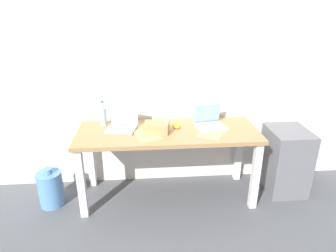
{
  "coord_description": "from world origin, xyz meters",
  "views": [
    {
      "loc": [
        -0.22,
        -2.68,
        1.89
      ],
      "look_at": [
        0.0,
        0.0,
        0.8
      ],
      "focal_mm": 31.59,
      "sensor_mm": 36.0,
      "label": 1
    }
  ],
  "objects_px": {
    "desk": "(168,140)",
    "beer_bottle": "(103,116)",
    "laptop_left": "(122,125)",
    "laptop_right": "(210,122)",
    "water_cooler_jug": "(51,188)",
    "filing_cabinet": "(285,160)",
    "computer_mouse": "(176,126)",
    "cardboard_box": "(156,128)"
  },
  "relations": [
    {
      "from": "laptop_left",
      "to": "laptop_right",
      "type": "distance_m",
      "value": 0.89
    },
    {
      "from": "beer_bottle",
      "to": "filing_cabinet",
      "type": "height_order",
      "value": "beer_bottle"
    },
    {
      "from": "beer_bottle",
      "to": "computer_mouse",
      "type": "xyz_separation_m",
      "value": [
        0.74,
        -0.15,
        -0.08
      ]
    },
    {
      "from": "computer_mouse",
      "to": "filing_cabinet",
      "type": "height_order",
      "value": "computer_mouse"
    },
    {
      "from": "laptop_left",
      "to": "filing_cabinet",
      "type": "bearing_deg",
      "value": -1.92
    },
    {
      "from": "cardboard_box",
      "to": "water_cooler_jug",
      "type": "distance_m",
      "value": 1.25
    },
    {
      "from": "beer_bottle",
      "to": "cardboard_box",
      "type": "relative_size",
      "value": 1.08
    },
    {
      "from": "computer_mouse",
      "to": "water_cooler_jug",
      "type": "bearing_deg",
      "value": 157.69
    },
    {
      "from": "laptop_left",
      "to": "cardboard_box",
      "type": "height_order",
      "value": "laptop_left"
    },
    {
      "from": "desk",
      "to": "beer_bottle",
      "type": "bearing_deg",
      "value": 161.51
    },
    {
      "from": "computer_mouse",
      "to": "filing_cabinet",
      "type": "relative_size",
      "value": 0.14
    },
    {
      "from": "beer_bottle",
      "to": "laptop_left",
      "type": "bearing_deg",
      "value": -33.9
    },
    {
      "from": "laptop_right",
      "to": "filing_cabinet",
      "type": "relative_size",
      "value": 0.46
    },
    {
      "from": "filing_cabinet",
      "to": "desk",
      "type": "bearing_deg",
      "value": -178.76
    },
    {
      "from": "laptop_right",
      "to": "water_cooler_jug",
      "type": "height_order",
      "value": "laptop_right"
    },
    {
      "from": "desk",
      "to": "water_cooler_jug",
      "type": "distance_m",
      "value": 1.28
    },
    {
      "from": "beer_bottle",
      "to": "water_cooler_jug",
      "type": "bearing_deg",
      "value": -153.45
    },
    {
      "from": "laptop_right",
      "to": "cardboard_box",
      "type": "distance_m",
      "value": 0.56
    },
    {
      "from": "computer_mouse",
      "to": "filing_cabinet",
      "type": "bearing_deg",
      "value": -29.38
    },
    {
      "from": "laptop_right",
      "to": "water_cooler_jug",
      "type": "relative_size",
      "value": 0.79
    },
    {
      "from": "beer_bottle",
      "to": "filing_cabinet",
      "type": "relative_size",
      "value": 0.36
    },
    {
      "from": "desk",
      "to": "beer_bottle",
      "type": "relative_size",
      "value": 7.06
    },
    {
      "from": "computer_mouse",
      "to": "cardboard_box",
      "type": "xyz_separation_m",
      "value": [
        -0.21,
        -0.1,
        0.03
      ]
    },
    {
      "from": "laptop_right",
      "to": "beer_bottle",
      "type": "xyz_separation_m",
      "value": [
        -1.08,
        0.14,
        0.06
      ]
    },
    {
      "from": "beer_bottle",
      "to": "cardboard_box",
      "type": "height_order",
      "value": "beer_bottle"
    },
    {
      "from": "beer_bottle",
      "to": "filing_cabinet",
      "type": "distance_m",
      "value": 1.99
    },
    {
      "from": "laptop_left",
      "to": "desk",
      "type": "bearing_deg",
      "value": -10.69
    },
    {
      "from": "laptop_left",
      "to": "beer_bottle",
      "type": "xyz_separation_m",
      "value": [
        -0.2,
        0.13,
        0.05
      ]
    },
    {
      "from": "desk",
      "to": "cardboard_box",
      "type": "relative_size",
      "value": 7.6
    },
    {
      "from": "computer_mouse",
      "to": "water_cooler_jug",
      "type": "distance_m",
      "value": 1.42
    },
    {
      "from": "desk",
      "to": "laptop_right",
      "type": "xyz_separation_m",
      "value": [
        0.43,
        0.08,
        0.15
      ]
    },
    {
      "from": "computer_mouse",
      "to": "cardboard_box",
      "type": "relative_size",
      "value": 0.42
    },
    {
      "from": "water_cooler_jug",
      "to": "filing_cabinet",
      "type": "bearing_deg",
      "value": 1.95
    },
    {
      "from": "laptop_right",
      "to": "computer_mouse",
      "type": "distance_m",
      "value": 0.34
    },
    {
      "from": "desk",
      "to": "computer_mouse",
      "type": "relative_size",
      "value": 17.87
    },
    {
      "from": "water_cooler_jug",
      "to": "filing_cabinet",
      "type": "height_order",
      "value": "filing_cabinet"
    },
    {
      "from": "cardboard_box",
      "to": "water_cooler_jug",
      "type": "height_order",
      "value": "cardboard_box"
    },
    {
      "from": "laptop_right",
      "to": "water_cooler_jug",
      "type": "bearing_deg",
      "value": -175.16
    },
    {
      "from": "beer_bottle",
      "to": "desk",
      "type": "bearing_deg",
      "value": -18.49
    },
    {
      "from": "filing_cabinet",
      "to": "water_cooler_jug",
      "type": "bearing_deg",
      "value": -178.05
    },
    {
      "from": "laptop_left",
      "to": "cardboard_box",
      "type": "relative_size",
      "value": 1.42
    },
    {
      "from": "laptop_right",
      "to": "computer_mouse",
      "type": "xyz_separation_m",
      "value": [
        -0.34,
        -0.02,
        -0.03
      ]
    }
  ]
}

